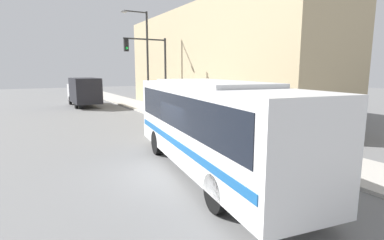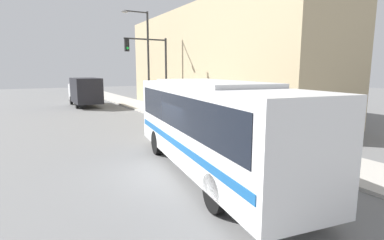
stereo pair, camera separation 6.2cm
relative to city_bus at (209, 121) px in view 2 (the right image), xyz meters
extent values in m
plane|color=slate|center=(-1.28, 0.69, -1.92)|extent=(120.00, 120.00, 0.00)
cube|color=#B7B2A8|center=(4.77, 20.69, -1.86)|extent=(3.11, 70.00, 0.13)
cube|color=tan|center=(9.33, 14.02, 2.53)|extent=(6.00, 24.67, 8.90)
cube|color=white|center=(0.00, 0.00, -0.11)|extent=(3.81, 10.41, 2.74)
cube|color=black|center=(0.00, 0.00, 0.39)|extent=(3.74, 9.61, 1.15)
cube|color=#19599E|center=(0.00, 0.00, -0.71)|extent=(3.80, 10.01, 0.24)
cube|color=silver|center=(0.00, 0.00, 1.32)|extent=(2.99, 5.85, 0.16)
cylinder|color=black|center=(1.50, 2.97, -1.40)|extent=(0.42, 1.07, 1.04)
cylinder|color=black|center=(-0.62, 3.27, -1.40)|extent=(0.42, 1.07, 1.04)
cylinder|color=black|center=(0.67, -2.92, -1.40)|extent=(0.42, 1.07, 1.04)
cylinder|color=black|center=(-1.45, -2.62, -1.40)|extent=(0.42, 1.07, 1.04)
cube|color=black|center=(-0.17, 22.90, -0.24)|extent=(2.41, 4.94, 2.46)
cube|color=silver|center=(-0.17, 26.33, -0.60)|extent=(2.29, 1.92, 1.73)
cylinder|color=black|center=(-1.22, 25.98, -1.47)|extent=(0.25, 0.90, 0.90)
cylinder|color=black|center=(-1.22, 21.97, -1.47)|extent=(0.25, 0.90, 0.90)
cylinder|color=#999999|center=(3.82, 6.44, -1.55)|extent=(0.20, 0.20, 0.49)
sphere|color=#999999|center=(3.82, 6.44, -1.24)|extent=(0.19, 0.19, 0.19)
cylinder|color=#999999|center=(3.82, 6.33, -1.52)|extent=(0.09, 0.12, 0.09)
cylinder|color=#2D2D2D|center=(3.97, 12.38, 1.16)|extent=(0.16, 0.16, 5.92)
cylinder|color=#2D2D2D|center=(2.37, 12.38, 3.97)|extent=(3.20, 0.11, 0.11)
cube|color=black|center=(0.97, 12.38, 3.52)|extent=(0.30, 0.24, 0.90)
sphere|color=#19D83F|center=(0.97, 12.24, 3.30)|extent=(0.18, 0.18, 0.18)
cylinder|color=#2D2D2D|center=(3.82, 10.85, -1.23)|extent=(0.06, 0.06, 1.12)
cylinder|color=#4C4C51|center=(3.82, 10.85, -0.56)|extent=(0.14, 0.14, 0.22)
cylinder|color=#2D2D2D|center=(4.07, 16.31, 2.44)|extent=(0.18, 0.18, 8.48)
cylinder|color=#2D2D2D|center=(3.08, 16.31, 6.58)|extent=(1.98, 0.11, 0.11)
ellipsoid|color=gray|center=(2.09, 16.31, 6.50)|extent=(0.56, 0.28, 0.20)
cylinder|color=slate|center=(4.44, 15.22, -1.41)|extent=(0.28, 0.28, 0.77)
cylinder|color=black|center=(4.44, 15.22, -0.71)|extent=(0.34, 0.34, 0.64)
sphere|color=tan|center=(4.44, 15.22, -0.28)|extent=(0.21, 0.21, 0.21)
camera|label=1|loc=(-5.62, -8.73, 1.75)|focal=28.00mm
camera|label=2|loc=(-5.56, -8.76, 1.75)|focal=28.00mm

